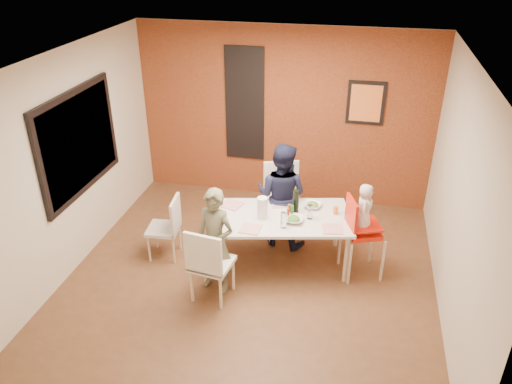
% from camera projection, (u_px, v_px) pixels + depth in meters
% --- Properties ---
extents(ground, '(4.50, 4.50, 0.00)m').
position_uv_depth(ground, '(251.00, 276.00, 6.28)').
color(ground, brown).
rests_on(ground, ground).
extents(ceiling, '(4.50, 4.50, 0.02)m').
position_uv_depth(ceiling, '(250.00, 61.00, 5.01)').
color(ceiling, silver).
rests_on(ceiling, wall_back).
extents(wall_back, '(4.50, 0.02, 2.70)m').
position_uv_depth(wall_back, '(284.00, 116.00, 7.59)').
color(wall_back, beige).
rests_on(wall_back, ground).
extents(wall_front, '(4.50, 0.02, 2.70)m').
position_uv_depth(wall_front, '(182.00, 314.00, 3.71)').
color(wall_front, beige).
rests_on(wall_front, ground).
extents(wall_left, '(0.02, 4.50, 2.70)m').
position_uv_depth(wall_left, '(71.00, 163.00, 6.08)').
color(wall_left, beige).
rests_on(wall_left, ground).
extents(wall_right, '(0.02, 4.50, 2.70)m').
position_uv_depth(wall_right, '(459.00, 202.00, 5.22)').
color(wall_right, beige).
rests_on(wall_right, ground).
extents(brick_accent_wall, '(4.50, 0.02, 2.70)m').
position_uv_depth(brick_accent_wall, '(283.00, 116.00, 7.57)').
color(brick_accent_wall, maroon).
rests_on(brick_accent_wall, ground).
extents(picture_window_frame, '(0.05, 1.70, 1.30)m').
position_uv_depth(picture_window_frame, '(79.00, 142.00, 6.15)').
color(picture_window_frame, black).
rests_on(picture_window_frame, wall_left).
extents(picture_window_pane, '(0.02, 1.55, 1.15)m').
position_uv_depth(picture_window_pane, '(80.00, 142.00, 6.15)').
color(picture_window_pane, black).
rests_on(picture_window_pane, wall_left).
extents(glassblock_strip, '(0.55, 0.03, 1.70)m').
position_uv_depth(glassblock_strip, '(245.00, 104.00, 7.60)').
color(glassblock_strip, silver).
rests_on(glassblock_strip, wall_back).
extents(glassblock_surround, '(0.60, 0.03, 1.76)m').
position_uv_depth(glassblock_surround, '(245.00, 105.00, 7.60)').
color(glassblock_surround, black).
rests_on(glassblock_surround, wall_back).
extents(art_print_frame, '(0.54, 0.03, 0.64)m').
position_uv_depth(art_print_frame, '(366.00, 103.00, 7.18)').
color(art_print_frame, black).
rests_on(art_print_frame, wall_back).
extents(art_print_canvas, '(0.44, 0.01, 0.54)m').
position_uv_depth(art_print_canvas, '(366.00, 103.00, 7.17)').
color(art_print_canvas, orange).
rests_on(art_print_canvas, wall_back).
extents(dining_table, '(1.85, 1.28, 0.70)m').
position_uv_depth(dining_table, '(282.00, 220.00, 6.25)').
color(dining_table, silver).
rests_on(dining_table, ground).
extents(chair_near, '(0.51, 0.51, 0.97)m').
position_uv_depth(chair_near, '(208.00, 262.00, 5.64)').
color(chair_near, white).
rests_on(chair_near, ground).
extents(chair_far, '(0.62, 0.62, 1.06)m').
position_uv_depth(chair_far, '(282.00, 196.00, 6.93)').
color(chair_far, white).
rests_on(chair_far, ground).
extents(chair_left, '(0.44, 0.44, 0.86)m').
position_uv_depth(chair_left, '(169.00, 224.00, 6.46)').
color(chair_left, beige).
rests_on(chair_left, ground).
extents(high_chair, '(0.57, 0.57, 1.07)m').
position_uv_depth(high_chair, '(360.00, 229.00, 6.06)').
color(high_chair, red).
rests_on(high_chair, ground).
extents(child_near, '(0.55, 0.43, 1.33)m').
position_uv_depth(child_near, '(215.00, 241.00, 5.80)').
color(child_near, brown).
rests_on(child_near, ground).
extents(child_far, '(0.82, 0.70, 1.47)m').
position_uv_depth(child_far, '(281.00, 195.00, 6.64)').
color(child_far, black).
rests_on(child_far, ground).
extents(toddler, '(0.21, 0.31, 0.61)m').
position_uv_depth(toddler, '(364.00, 208.00, 5.93)').
color(toddler, beige).
rests_on(toddler, high_chair).
extents(plate_near_left, '(0.25, 0.25, 0.01)m').
position_uv_depth(plate_near_left, '(250.00, 229.00, 5.95)').
color(plate_near_left, white).
rests_on(plate_near_left, dining_table).
extents(plate_far_mid, '(0.30, 0.30, 0.01)m').
position_uv_depth(plate_far_mid, '(281.00, 203.00, 6.50)').
color(plate_far_mid, white).
rests_on(plate_far_mid, dining_table).
extents(plate_near_right, '(0.27, 0.27, 0.01)m').
position_uv_depth(plate_near_right, '(333.00, 229.00, 5.95)').
color(plate_near_right, white).
rests_on(plate_near_right, dining_table).
extents(plate_far_left, '(0.30, 0.30, 0.01)m').
position_uv_depth(plate_far_left, '(232.00, 205.00, 6.46)').
color(plate_far_left, white).
rests_on(plate_far_left, dining_table).
extents(salad_bowl_a, '(0.25, 0.25, 0.06)m').
position_uv_depth(salad_bowl_a, '(294.00, 219.00, 6.09)').
color(salad_bowl_a, silver).
rests_on(salad_bowl_a, dining_table).
extents(salad_bowl_b, '(0.25, 0.25, 0.05)m').
position_uv_depth(salad_bowl_b, '(313.00, 205.00, 6.41)').
color(salad_bowl_b, white).
rests_on(salad_bowl_b, dining_table).
extents(wine_bottle, '(0.08, 0.08, 0.31)m').
position_uv_depth(wine_bottle, '(296.00, 202.00, 6.24)').
color(wine_bottle, black).
rests_on(wine_bottle, dining_table).
extents(wine_glass_a, '(0.07, 0.07, 0.20)m').
position_uv_depth(wine_glass_a, '(283.00, 220.00, 5.94)').
color(wine_glass_a, white).
rests_on(wine_glass_a, dining_table).
extents(wine_glass_b, '(0.07, 0.07, 0.19)m').
position_uv_depth(wine_glass_b, '(310.00, 212.00, 6.13)').
color(wine_glass_b, silver).
rests_on(wine_glass_b, dining_table).
extents(paper_towel_roll, '(0.13, 0.13, 0.29)m').
position_uv_depth(paper_towel_roll, '(262.00, 208.00, 6.12)').
color(paper_towel_roll, white).
rests_on(paper_towel_roll, dining_table).
extents(condiment_red, '(0.03, 0.03, 0.13)m').
position_uv_depth(condiment_red, '(288.00, 213.00, 6.17)').
color(condiment_red, red).
rests_on(condiment_red, dining_table).
extents(condiment_green, '(0.04, 0.04, 0.16)m').
position_uv_depth(condiment_green, '(292.00, 211.00, 6.18)').
color(condiment_green, '#2A6F25').
rests_on(condiment_green, dining_table).
extents(condiment_brown, '(0.04, 0.04, 0.15)m').
position_uv_depth(condiment_brown, '(289.00, 210.00, 6.21)').
color(condiment_brown, brown).
rests_on(condiment_brown, dining_table).
extents(sippy_cup, '(0.06, 0.06, 0.11)m').
position_uv_depth(sippy_cup, '(336.00, 210.00, 6.25)').
color(sippy_cup, orange).
rests_on(sippy_cup, dining_table).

